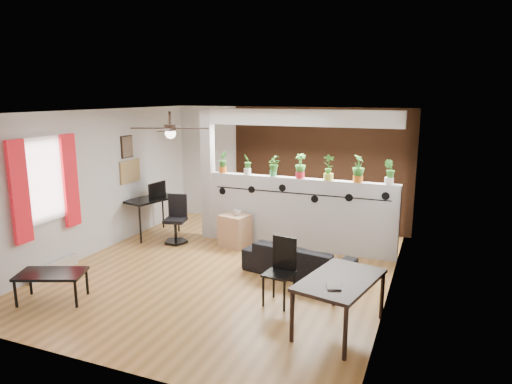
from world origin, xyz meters
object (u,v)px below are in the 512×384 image
at_px(potted_plant_5, 358,168).
at_px(folding_chair, 282,265).
at_px(dining_table, 340,284).
at_px(potted_plant_0, 223,162).
at_px(potted_plant_1, 247,164).
at_px(cube_shelf, 235,230).
at_px(office_chair, 176,222).
at_px(coffee_table, 51,276).
at_px(potted_plant_3, 300,165).
at_px(potted_plant_2, 273,166).
at_px(computer_desk, 151,202).
at_px(sofa, 299,260).
at_px(ceiling_fan, 170,130).
at_px(potted_plant_6, 390,171).
at_px(cup, 237,212).
at_px(potted_plant_4, 329,166).

xyz_separation_m(potted_plant_5, folding_chair, (-0.61, -2.31, -1.05)).
bearing_deg(potted_plant_5, dining_table, -83.96).
xyz_separation_m(potted_plant_0, potted_plant_1, (0.53, 0.00, -0.01)).
height_order(cube_shelf, office_chair, office_chair).
xyz_separation_m(office_chair, coffee_table, (-0.24, -2.91, -0.03)).
xyz_separation_m(potted_plant_0, potted_plant_3, (1.58, 0.00, 0.01)).
relative_size(potted_plant_3, folding_chair, 0.48).
bearing_deg(cube_shelf, potted_plant_2, 39.41).
height_order(potted_plant_1, computer_desk, potted_plant_1).
bearing_deg(sofa, office_chair, -4.20).
distance_m(ceiling_fan, cube_shelf, 2.52).
distance_m(potted_plant_0, potted_plant_2, 1.05).
height_order(potted_plant_3, folding_chair, potted_plant_3).
bearing_deg(potted_plant_2, computer_desk, -172.33).
bearing_deg(sofa, potted_plant_6, -123.96).
height_order(office_chair, folding_chair, office_chair).
bearing_deg(dining_table, cube_shelf, 136.00).
distance_m(potted_plant_3, cup, 1.49).
bearing_deg(potted_plant_3, potted_plant_5, -0.00).
xyz_separation_m(potted_plant_2, cup, (-0.60, -0.34, -0.88)).
bearing_deg(potted_plant_6, potted_plant_5, -180.00).
bearing_deg(dining_table, cup, 135.43).
bearing_deg(potted_plant_0, potted_plant_1, 0.00).
distance_m(folding_chair, coffee_table, 3.23).
distance_m(ceiling_fan, folding_chair, 2.75).
xyz_separation_m(ceiling_fan, sofa, (1.97, 0.54, -2.07)).
xyz_separation_m(sofa, coffee_table, (-2.94, -2.22, 0.13)).
height_order(potted_plant_0, potted_plant_2, potted_plant_0).
bearing_deg(folding_chair, computer_desk, 150.57).
height_order(potted_plant_3, office_chair, potted_plant_3).
height_order(ceiling_fan, potted_plant_3, ceiling_fan).
distance_m(potted_plant_3, dining_table, 3.24).
distance_m(potted_plant_3, coffee_table, 4.49).
relative_size(potted_plant_2, cube_shelf, 0.61).
relative_size(potted_plant_6, dining_table, 0.31).
relative_size(potted_plant_5, coffee_table, 0.47).
relative_size(potted_plant_3, cup, 3.30).
xyz_separation_m(potted_plant_2, potted_plant_5, (1.58, 0.00, 0.05)).
relative_size(potted_plant_3, dining_table, 0.33).
xyz_separation_m(cube_shelf, dining_table, (2.52, -2.44, 0.30)).
xyz_separation_m(cup, folding_chair, (1.57, -1.97, -0.12)).
bearing_deg(computer_desk, cup, 0.00).
relative_size(potted_plant_5, office_chair, 0.51).
height_order(potted_plant_2, folding_chair, potted_plant_2).
xyz_separation_m(ceiling_fan, potted_plant_4, (2.13, 1.80, -0.71)).
relative_size(potted_plant_4, office_chair, 0.51).
xyz_separation_m(cube_shelf, cup, (0.05, 0.00, 0.36)).
bearing_deg(dining_table, potted_plant_5, 96.04).
relative_size(potted_plant_3, computer_desk, 0.37).
xyz_separation_m(cup, coffee_table, (-1.44, -3.14, -0.29)).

